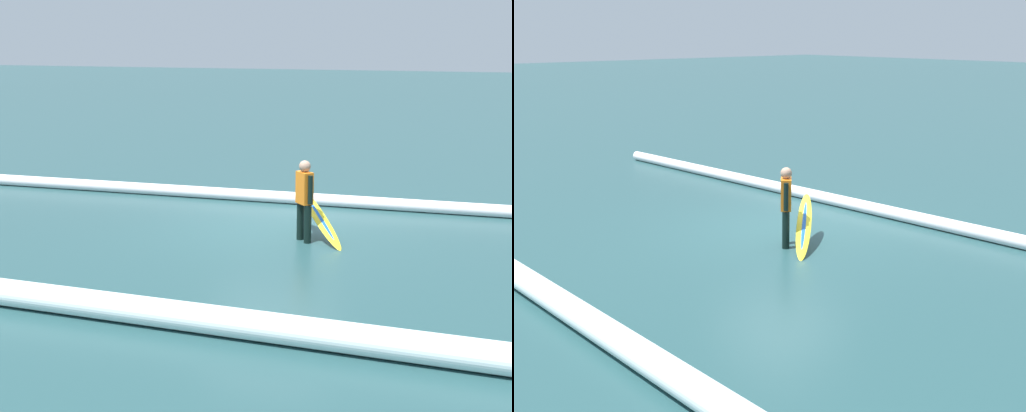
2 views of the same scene
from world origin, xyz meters
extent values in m
plane|color=#234649|center=(0.00, 0.00, 0.00)|extent=(156.30, 156.30, 0.00)
cylinder|color=black|center=(-0.80, 0.59, 0.37)|extent=(0.14, 0.14, 0.73)
cylinder|color=black|center=(-1.00, 0.78, 0.37)|extent=(0.14, 0.14, 0.73)
cube|color=orange|center=(-0.90, 0.68, 1.03)|extent=(0.38, 0.38, 0.60)
sphere|color=#9F7A64|center=(-0.90, 0.68, 1.44)|extent=(0.22, 0.22, 0.22)
cylinder|color=black|center=(-0.74, 0.53, 1.03)|extent=(0.09, 0.10, 0.53)
cylinder|color=black|center=(-1.05, 0.83, 1.03)|extent=(0.09, 0.09, 0.53)
ellipsoid|color=yellow|center=(-1.14, 0.43, 0.42)|extent=(1.36, 1.47, 0.87)
ellipsoid|color=blue|center=(-1.14, 0.43, 0.42)|extent=(1.00, 1.10, 0.70)
cylinder|color=white|center=(-0.65, -2.33, 0.14)|extent=(18.76, 1.63, 0.28)
cylinder|color=white|center=(0.20, 5.34, 0.19)|extent=(24.89, 1.18, 0.39)
camera|label=1|loc=(-4.62, 13.15, 3.71)|focal=49.84mm
camera|label=2|loc=(-9.56, 8.78, 4.00)|focal=45.22mm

